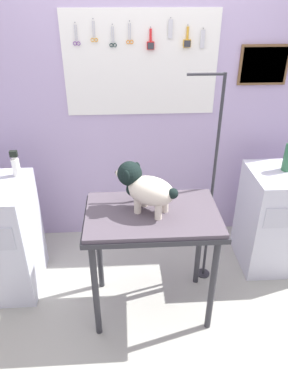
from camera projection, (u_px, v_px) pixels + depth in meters
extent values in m
cube|color=#AAAA9E|center=(152.00, 336.00, 2.51)|extent=(4.40, 4.00, 0.04)
cube|color=#B4A1C9|center=(142.00, 119.00, 3.03)|extent=(4.00, 0.06, 2.30)
cube|color=white|center=(141.00, 64.00, 2.77)|extent=(1.21, 0.02, 0.79)
cylinder|color=gray|center=(75.00, 22.00, 2.58)|extent=(0.01, 0.02, 0.01)
cube|color=silver|center=(75.00, 33.00, 2.61)|extent=(0.01, 0.00, 0.11)
cube|color=silver|center=(77.00, 33.00, 2.61)|extent=(0.01, 0.00, 0.11)
torus|color=#714189|center=(75.00, 43.00, 2.65)|extent=(0.03, 0.01, 0.03)
torus|color=#714189|center=(78.00, 43.00, 2.65)|extent=(0.03, 0.01, 0.03)
cylinder|color=gray|center=(93.00, 19.00, 2.58)|extent=(0.01, 0.02, 0.01)
cube|color=silver|center=(93.00, 29.00, 2.60)|extent=(0.01, 0.00, 0.11)
cube|color=silver|center=(94.00, 29.00, 2.61)|extent=(0.01, 0.00, 0.11)
torus|color=gold|center=(93.00, 40.00, 2.64)|extent=(0.03, 0.01, 0.03)
torus|color=gold|center=(96.00, 40.00, 2.64)|extent=(0.03, 0.01, 0.03)
cylinder|color=gray|center=(112.00, 24.00, 2.60)|extent=(0.01, 0.02, 0.01)
cube|color=silver|center=(112.00, 35.00, 2.63)|extent=(0.01, 0.00, 0.11)
cube|color=silver|center=(113.00, 35.00, 2.63)|extent=(0.01, 0.00, 0.11)
torus|color=black|center=(111.00, 45.00, 2.67)|extent=(0.03, 0.01, 0.03)
torus|color=black|center=(115.00, 45.00, 2.67)|extent=(0.03, 0.01, 0.03)
cylinder|color=gray|center=(129.00, 21.00, 2.60)|extent=(0.01, 0.02, 0.01)
cube|color=silver|center=(129.00, 31.00, 2.63)|extent=(0.01, 0.00, 0.11)
cube|color=silver|center=(130.00, 31.00, 2.63)|extent=(0.01, 0.00, 0.11)
torus|color=orange|center=(128.00, 42.00, 2.66)|extent=(0.03, 0.01, 0.03)
torus|color=orange|center=(132.00, 42.00, 2.66)|extent=(0.03, 0.01, 0.03)
cylinder|color=gray|center=(151.00, 27.00, 2.63)|extent=(0.01, 0.02, 0.01)
cylinder|color=red|center=(151.00, 35.00, 2.65)|extent=(0.02, 0.02, 0.09)
cube|color=red|center=(151.00, 46.00, 2.69)|extent=(0.06, 0.02, 0.06)
cube|color=#333338|center=(151.00, 46.00, 2.67)|extent=(0.05, 0.01, 0.05)
cylinder|color=gray|center=(171.00, 18.00, 2.61)|extent=(0.01, 0.02, 0.01)
cube|color=silver|center=(170.00, 29.00, 2.64)|extent=(0.03, 0.01, 0.13)
cylinder|color=gray|center=(188.00, 25.00, 2.64)|extent=(0.01, 0.02, 0.01)
cylinder|color=gold|center=(188.00, 33.00, 2.66)|extent=(0.02, 0.02, 0.09)
cube|color=gold|center=(187.00, 43.00, 2.69)|extent=(0.06, 0.02, 0.06)
cube|color=#333338|center=(187.00, 44.00, 2.68)|extent=(0.05, 0.01, 0.05)
cylinder|color=gray|center=(203.00, 28.00, 2.66)|extent=(0.01, 0.02, 0.01)
cube|color=silver|center=(203.00, 39.00, 2.68)|extent=(0.03, 0.01, 0.13)
cube|color=brown|center=(264.00, 65.00, 2.82)|extent=(0.40, 0.02, 0.31)
cube|color=#A17F59|center=(264.00, 65.00, 2.82)|extent=(0.36, 0.01, 0.27)
cylinder|color=#2D2D33|center=(96.00, 291.00, 2.32)|extent=(0.04, 0.04, 0.79)
cylinder|color=#2D2D33|center=(212.00, 286.00, 2.36)|extent=(0.04, 0.04, 0.79)
cylinder|color=#2D2D33|center=(99.00, 247.00, 2.71)|extent=(0.04, 0.04, 0.79)
cylinder|color=#2D2D33|center=(199.00, 244.00, 2.75)|extent=(0.04, 0.04, 0.79)
cube|color=#2D2D33|center=(152.00, 218.00, 2.33)|extent=(0.90, 0.57, 0.03)
cube|color=#524852|center=(152.00, 214.00, 2.31)|extent=(0.87, 0.56, 0.03)
cylinder|color=#2D2D33|center=(203.00, 273.00, 3.02)|extent=(0.11, 0.11, 0.01)
cylinder|color=#2D2D33|center=(212.00, 189.00, 2.61)|extent=(0.02, 0.02, 1.67)
cylinder|color=#2D2D33|center=(206.00, 74.00, 2.19)|extent=(0.24, 0.02, 0.02)
cylinder|color=beige|center=(138.00, 205.00, 2.28)|extent=(0.05, 0.05, 0.11)
cylinder|color=beige|center=(145.00, 199.00, 2.35)|extent=(0.05, 0.05, 0.11)
cylinder|color=beige|center=(158.00, 211.00, 2.22)|extent=(0.05, 0.05, 0.11)
cylinder|color=beige|center=(165.00, 204.00, 2.29)|extent=(0.05, 0.05, 0.11)
ellipsoid|color=beige|center=(151.00, 191.00, 2.23)|extent=(0.38, 0.34, 0.18)
ellipsoid|color=black|center=(135.00, 188.00, 2.28)|extent=(0.17, 0.18, 0.10)
sphere|color=black|center=(130.00, 174.00, 2.25)|extent=(0.16, 0.16, 0.16)
ellipsoid|color=beige|center=(121.00, 174.00, 2.29)|extent=(0.09, 0.09, 0.05)
sphere|color=black|center=(116.00, 172.00, 2.30)|extent=(0.02, 0.02, 0.02)
ellipsoid|color=black|center=(126.00, 177.00, 2.19)|extent=(0.06, 0.06, 0.09)
ellipsoid|color=black|center=(137.00, 168.00, 2.29)|extent=(0.06, 0.06, 0.09)
sphere|color=black|center=(173.00, 194.00, 2.16)|extent=(0.07, 0.07, 0.07)
cube|color=silver|center=(284.00, 219.00, 2.97)|extent=(0.68, 0.52, 0.88)
cylinder|color=white|center=(16.00, 167.00, 2.59)|extent=(0.06, 0.06, 0.13)
cylinder|color=white|center=(14.00, 158.00, 2.55)|extent=(0.03, 0.03, 0.02)
cube|color=black|center=(13.00, 154.00, 2.54)|extent=(0.05, 0.03, 0.04)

